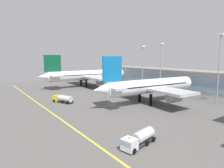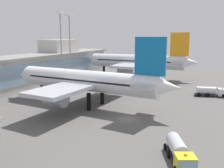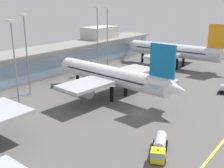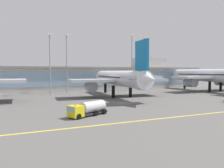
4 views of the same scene
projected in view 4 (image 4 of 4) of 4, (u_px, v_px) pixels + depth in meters
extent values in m
plane|color=#5B5956|center=(121.00, 103.00, 63.08)|extent=(191.25, 191.25, 0.00)
cube|color=yellow|center=(170.00, 118.00, 42.98)|extent=(153.00, 0.50, 0.01)
cube|color=beige|center=(79.00, 79.00, 104.82)|extent=(136.60, 12.00, 10.39)
cube|color=#84A3BC|center=(83.00, 79.00, 99.27)|extent=(131.14, 0.20, 6.65)
cube|color=gray|center=(79.00, 68.00, 104.49)|extent=(139.60, 14.00, 0.80)
cube|color=beige|center=(149.00, 64.00, 122.64)|extent=(16.00, 10.00, 6.00)
cylinder|color=black|center=(113.00, 92.00, 73.97)|extent=(1.10, 1.10, 4.26)
cylinder|color=black|center=(130.00, 91.00, 76.14)|extent=(1.10, 1.10, 4.26)
cylinder|color=black|center=(105.00, 88.00, 92.30)|extent=(1.10, 1.10, 4.26)
cylinder|color=white|center=(119.00, 78.00, 77.79)|extent=(8.03, 40.21, 5.32)
cone|color=white|center=(101.00, 77.00, 98.03)|extent=(5.37, 5.12, 5.06)
cone|color=white|center=(149.00, 79.00, 57.26)|extent=(4.91, 6.15, 4.52)
cube|color=#84A3BC|center=(103.00, 75.00, 94.98)|extent=(4.24, 3.99, 1.60)
cube|color=black|center=(119.00, 77.00, 77.76)|extent=(7.64, 33.84, 0.43)
cube|color=#B7BAC1|center=(119.00, 80.00, 77.83)|extent=(35.62, 11.95, 0.85)
cylinder|color=#999EA8|center=(91.00, 86.00, 75.97)|extent=(4.07, 5.43, 3.73)
cylinder|color=#999EA8|center=(141.00, 85.00, 82.63)|extent=(4.07, 5.43, 3.73)
cube|color=#0F6BA8|center=(142.00, 55.00, 60.88)|extent=(1.13, 7.22, 8.52)
cube|color=#B7BAC1|center=(142.00, 77.00, 61.24)|extent=(11.49, 5.15, 0.68)
cylinder|color=black|center=(210.00, 87.00, 94.80)|extent=(1.10, 1.10, 4.62)
cylinder|color=black|center=(221.00, 86.00, 97.72)|extent=(1.10, 1.10, 4.62)
cylinder|color=black|center=(185.00, 84.00, 113.24)|extent=(1.10, 1.10, 4.62)
cylinder|color=silver|center=(209.00, 75.00, 98.92)|extent=(6.58, 40.88, 5.77)
cone|color=silver|center=(176.00, 75.00, 118.95)|extent=(5.59, 5.30, 5.48)
cube|color=#84A3BC|center=(180.00, 73.00, 115.84)|extent=(4.41, 4.13, 1.73)
cube|color=black|center=(209.00, 74.00, 98.90)|extent=(6.51, 34.36, 0.46)
cube|color=#B7BAC1|center=(209.00, 77.00, 98.96)|extent=(35.64, 10.49, 0.92)
cylinder|color=#999EA8|center=(190.00, 82.00, 96.26)|extent=(4.15, 5.38, 4.04)
cylinder|color=#999EA8|center=(222.00, 81.00, 104.60)|extent=(4.15, 5.38, 4.04)
cylinder|color=black|center=(79.00, 117.00, 41.25)|extent=(1.13, 0.72, 1.10)
cylinder|color=black|center=(70.00, 115.00, 42.99)|extent=(1.13, 0.72, 1.10)
cylinder|color=black|center=(96.00, 113.00, 44.59)|extent=(1.13, 0.72, 1.10)
cylinder|color=black|center=(88.00, 112.00, 46.32)|extent=(1.13, 0.72, 1.10)
cylinder|color=black|center=(105.00, 112.00, 46.46)|extent=(1.13, 0.72, 1.10)
cylinder|color=black|center=(96.00, 110.00, 48.19)|extent=(1.13, 0.72, 1.10)
cube|color=#2D2D33|center=(91.00, 113.00, 45.33)|extent=(7.85, 5.23, 0.30)
cube|color=yellow|center=(76.00, 111.00, 42.27)|extent=(3.20, 3.33, 2.20)
cube|color=#84A3BC|center=(76.00, 109.00, 42.24)|extent=(3.24, 3.27, 0.88)
cylinder|color=silver|center=(93.00, 107.00, 45.65)|extent=(6.03, 4.39, 2.30)
cube|color=orange|center=(76.00, 105.00, 42.20)|extent=(0.30, 0.40, 0.20)
cylinder|color=gray|center=(145.00, 64.00, 106.15)|extent=(0.44, 0.44, 25.04)
cube|color=silver|center=(145.00, 38.00, 105.38)|extent=(1.80, 1.80, 0.70)
cylinder|color=gray|center=(50.00, 65.00, 83.27)|extent=(0.44, 0.44, 22.72)
cube|color=silver|center=(49.00, 34.00, 82.57)|extent=(1.80, 1.80, 0.70)
cylinder|color=gray|center=(132.00, 63.00, 100.64)|extent=(0.44, 0.44, 25.40)
cube|color=silver|center=(132.00, 35.00, 99.87)|extent=(1.80, 1.80, 0.70)
cylinder|color=gray|center=(67.00, 65.00, 90.94)|extent=(0.44, 0.44, 23.82)
cube|color=silver|center=(66.00, 35.00, 90.21)|extent=(1.80, 1.80, 0.70)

